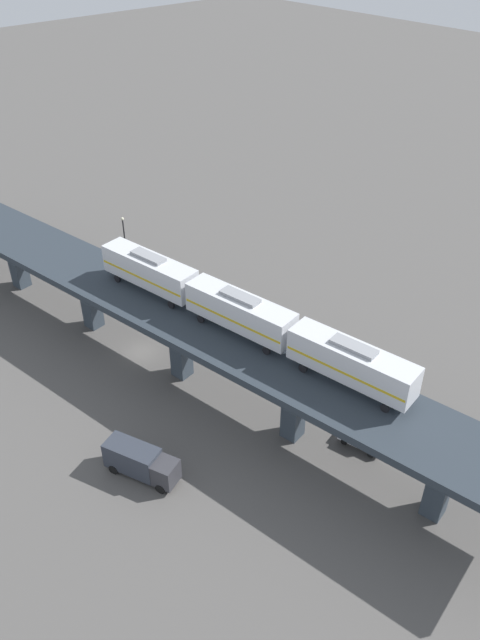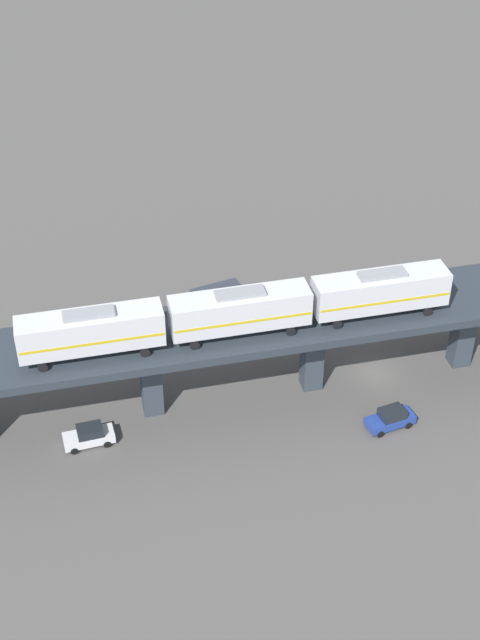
% 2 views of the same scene
% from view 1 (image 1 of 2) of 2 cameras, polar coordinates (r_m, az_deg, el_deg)
% --- Properties ---
extents(ground_plane, '(400.00, 400.00, 0.00)m').
position_cam_1_polar(ground_plane, '(74.51, -8.92, -2.87)').
color(ground_plane, '#514F4C').
extents(elevated_viaduct, '(23.11, 92.15, 8.35)m').
position_cam_1_polar(elevated_viaduct, '(70.50, -9.55, 1.77)').
color(elevated_viaduct, '#283039').
rests_on(elevated_viaduct, ground).
extents(subway_train, '(8.75, 37.17, 4.45)m').
position_cam_1_polar(subway_train, '(61.13, 0.00, 0.80)').
color(subway_train, silver).
rests_on(subway_train, elevated_viaduct).
extents(street_car_white, '(2.73, 4.69, 1.89)m').
position_cam_1_polar(street_car_white, '(63.06, 11.05, -10.54)').
color(street_car_white, silver).
rests_on(street_car_white, ground).
extents(street_car_blue, '(3.13, 4.75, 1.89)m').
position_cam_1_polar(street_car_blue, '(77.06, -4.56, -0.18)').
color(street_car_blue, '#233D93').
rests_on(street_car_blue, ground).
extents(delivery_truck, '(4.71, 7.53, 3.20)m').
position_cam_1_polar(delivery_truck, '(59.51, -9.08, -12.63)').
color(delivery_truck, '#333338').
rests_on(delivery_truck, ground).
extents(street_lamp, '(0.44, 0.44, 6.94)m').
position_cam_1_polar(street_lamp, '(91.01, -10.53, 7.60)').
color(street_lamp, black).
rests_on(street_lamp, ground).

